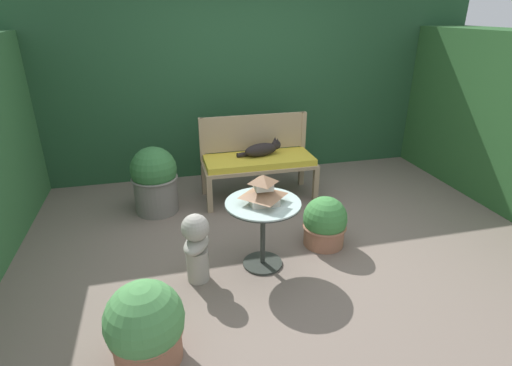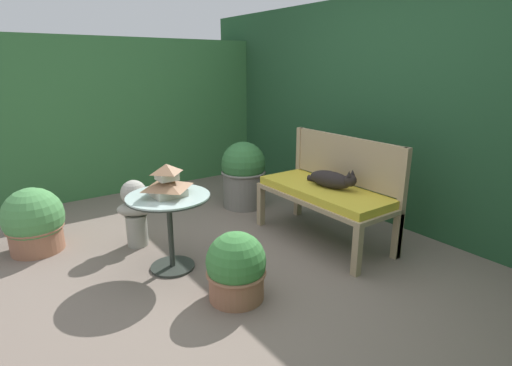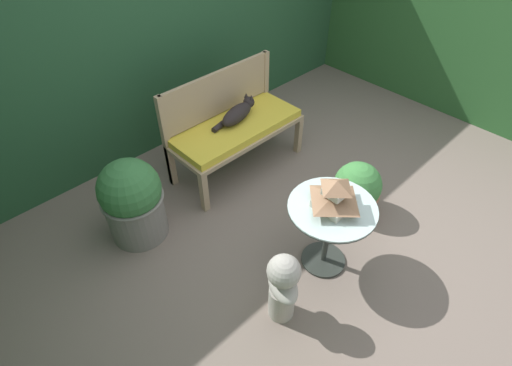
# 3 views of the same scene
# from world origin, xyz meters

# --- Properties ---
(ground) EXTENTS (30.00, 30.00, 0.00)m
(ground) POSITION_xyz_m (0.00, 0.00, 0.00)
(ground) COLOR #75665B
(foliage_hedge_back) EXTENTS (6.40, 0.86, 2.25)m
(foliage_hedge_back) POSITION_xyz_m (0.00, 2.33, 1.12)
(foliage_hedge_back) COLOR #234C2D
(foliage_hedge_back) RESTS_ON ground
(foliage_hedge_right) EXTENTS (0.70, 3.50, 1.90)m
(foliage_hedge_right) POSITION_xyz_m (2.85, 0.15, 0.95)
(foliage_hedge_right) COLOR #285628
(foliage_hedge_right) RESTS_ON ground
(garden_bench) EXTENTS (1.32, 0.56, 0.52)m
(garden_bench) POSITION_xyz_m (0.02, 1.04, 0.44)
(garden_bench) COLOR tan
(garden_bench) RESTS_ON ground
(bench_backrest) EXTENTS (1.32, 0.06, 0.95)m
(bench_backrest) POSITION_xyz_m (0.02, 1.30, 0.68)
(bench_backrest) COLOR tan
(bench_backrest) RESTS_ON ground
(cat) EXTENTS (0.54, 0.24, 0.20)m
(cat) POSITION_xyz_m (0.07, 1.08, 0.59)
(cat) COLOR black
(cat) RESTS_ON garden_bench
(patio_table) EXTENTS (0.64, 0.64, 0.62)m
(patio_table) POSITION_xyz_m (-0.29, -0.33, 0.48)
(patio_table) COLOR #2D332D
(patio_table) RESTS_ON ground
(pagoda_birdhouse) EXTENTS (0.31, 0.31, 0.25)m
(pagoda_birdhouse) POSITION_xyz_m (-0.29, -0.33, 0.72)
(pagoda_birdhouse) COLOR beige
(pagoda_birdhouse) RESTS_ON patio_table
(garden_bust) EXTENTS (0.31, 0.37, 0.61)m
(garden_bust) POSITION_xyz_m (-0.88, -0.41, 0.34)
(garden_bust) COLOR #A39E93
(garden_bust) RESTS_ON ground
(potted_plant_path_edge) EXTENTS (0.51, 0.51, 0.75)m
(potted_plant_path_edge) POSITION_xyz_m (-1.19, 0.96, 0.38)
(potted_plant_path_edge) COLOR slate
(potted_plant_path_edge) RESTS_ON ground
(potted_plant_bench_right) EXTENTS (0.42, 0.42, 0.49)m
(potted_plant_bench_right) POSITION_xyz_m (0.37, -0.14, 0.23)
(potted_plant_bench_right) COLOR #9E664C
(potted_plant_bench_right) RESTS_ON ground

